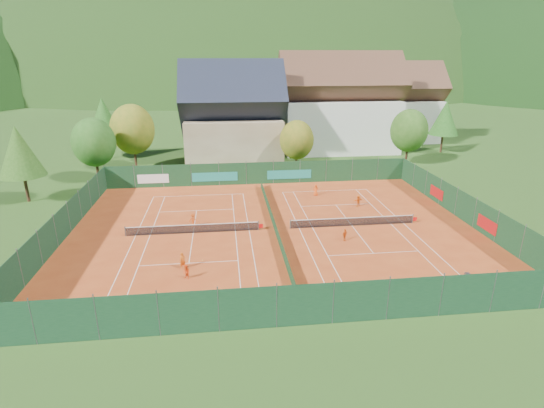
{
  "coord_description": "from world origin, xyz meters",
  "views": [
    {
      "loc": [
        -4.79,
        -38.78,
        16.45
      ],
      "look_at": [
        0.0,
        2.0,
        2.0
      ],
      "focal_mm": 28.0,
      "sensor_mm": 36.0,
      "label": 1
    }
  ],
  "objects_px": {
    "hotel_block_a": "(339,109)",
    "player_left_far": "(193,220)",
    "player_left_mid": "(186,272)",
    "player_right_near": "(345,235)",
    "hotel_block_b": "(396,107)",
    "ball_hopper": "(467,275)",
    "player_right_far_b": "(358,201)",
    "chalet": "(233,120)",
    "player_left_near": "(183,261)",
    "player_right_far_a": "(316,190)"
  },
  "relations": [
    {
      "from": "ball_hopper",
      "to": "player_left_mid",
      "type": "relative_size",
      "value": 0.67
    },
    {
      "from": "hotel_block_a",
      "to": "player_left_far",
      "type": "xyz_separation_m",
      "value": [
        -24.08,
        -34.13,
        -6.71
      ]
    },
    {
      "from": "chalet",
      "to": "ball_hopper",
      "type": "distance_m",
      "value": 45.44
    },
    {
      "from": "ball_hopper",
      "to": "player_left_mid",
      "type": "height_order",
      "value": "player_left_mid"
    },
    {
      "from": "player_right_near",
      "to": "player_right_far_a",
      "type": "distance_m",
      "value": 13.66
    },
    {
      "from": "hotel_block_b",
      "to": "player_right_near",
      "type": "height_order",
      "value": "hotel_block_b"
    },
    {
      "from": "ball_hopper",
      "to": "player_left_far",
      "type": "bearing_deg",
      "value": 147.32
    },
    {
      "from": "hotel_block_b",
      "to": "player_left_mid",
      "type": "height_order",
      "value": "hotel_block_b"
    },
    {
      "from": "hotel_block_a",
      "to": "ball_hopper",
      "type": "relative_size",
      "value": 27.0
    },
    {
      "from": "player_left_near",
      "to": "player_right_near",
      "type": "relative_size",
      "value": 1.18
    },
    {
      "from": "player_left_near",
      "to": "player_right_far_b",
      "type": "xyz_separation_m",
      "value": [
        18.79,
        12.95,
        -0.04
      ]
    },
    {
      "from": "hotel_block_b",
      "to": "player_right_near",
      "type": "bearing_deg",
      "value": -116.63
    },
    {
      "from": "hotel_block_a",
      "to": "player_right_far_a",
      "type": "distance_m",
      "value": 28.3
    },
    {
      "from": "chalet",
      "to": "player_right_far_b",
      "type": "relative_size",
      "value": 12.14
    },
    {
      "from": "player_left_near",
      "to": "player_right_far_b",
      "type": "height_order",
      "value": "player_left_near"
    },
    {
      "from": "ball_hopper",
      "to": "player_left_far",
      "type": "relative_size",
      "value": 0.6
    },
    {
      "from": "ball_hopper",
      "to": "player_left_near",
      "type": "height_order",
      "value": "player_left_near"
    },
    {
      "from": "player_right_far_a",
      "to": "player_right_far_b",
      "type": "distance_m",
      "value": 6.03
    },
    {
      "from": "hotel_block_a",
      "to": "player_right_far_b",
      "type": "height_order",
      "value": "hotel_block_a"
    },
    {
      "from": "hotel_block_b",
      "to": "player_right_far_b",
      "type": "height_order",
      "value": "hotel_block_b"
    },
    {
      "from": "chalet",
      "to": "hotel_block_b",
      "type": "height_order",
      "value": "chalet"
    },
    {
      "from": "player_right_far_a",
      "to": "player_left_mid",
      "type": "bearing_deg",
      "value": 66.46
    },
    {
      "from": "player_right_near",
      "to": "player_right_far_a",
      "type": "relative_size",
      "value": 0.84
    },
    {
      "from": "player_left_mid",
      "to": "player_right_near",
      "type": "bearing_deg",
      "value": 59.43
    },
    {
      "from": "player_right_near",
      "to": "chalet",
      "type": "bearing_deg",
      "value": 68.74
    },
    {
      "from": "player_left_far",
      "to": "player_right_near",
      "type": "bearing_deg",
      "value": 170.8
    },
    {
      "from": "hotel_block_a",
      "to": "player_left_far",
      "type": "bearing_deg",
      "value": -125.2
    },
    {
      "from": "ball_hopper",
      "to": "player_left_near",
      "type": "xyz_separation_m",
      "value": [
        -21.83,
        4.66,
        0.15
      ]
    },
    {
      "from": "ball_hopper",
      "to": "player_right_far_b",
      "type": "xyz_separation_m",
      "value": [
        -3.03,
        17.61,
        0.11
      ]
    },
    {
      "from": "player_right_far_b",
      "to": "chalet",
      "type": "bearing_deg",
      "value": -80.34
    },
    {
      "from": "ball_hopper",
      "to": "player_right_near",
      "type": "distance_m",
      "value": 11.14
    },
    {
      "from": "hotel_block_a",
      "to": "ball_hopper",
      "type": "distance_m",
      "value": 48.48
    },
    {
      "from": "player_left_mid",
      "to": "player_left_near",
      "type": "bearing_deg",
      "value": 141.32
    },
    {
      "from": "chalet",
      "to": "player_right_far_a",
      "type": "distance_m",
      "value": 22.69
    },
    {
      "from": "player_left_near",
      "to": "player_left_mid",
      "type": "bearing_deg",
      "value": -109.71
    },
    {
      "from": "player_left_far",
      "to": "player_right_far_b",
      "type": "height_order",
      "value": "player_left_far"
    },
    {
      "from": "chalet",
      "to": "player_left_far",
      "type": "xyz_separation_m",
      "value": [
        -5.08,
        -28.13,
        -5.95
      ]
    },
    {
      "from": "player_left_far",
      "to": "player_left_near",
      "type": "bearing_deg",
      "value": 99.17
    },
    {
      "from": "player_right_far_a",
      "to": "player_left_near",
      "type": "bearing_deg",
      "value": 62.91
    },
    {
      "from": "player_right_near",
      "to": "player_right_far_b",
      "type": "height_order",
      "value": "player_right_far_b"
    },
    {
      "from": "player_right_far_a",
      "to": "player_right_far_b",
      "type": "xyz_separation_m",
      "value": [
        3.98,
        -4.54,
        -0.05
      ]
    },
    {
      "from": "chalet",
      "to": "player_right_near",
      "type": "height_order",
      "value": "chalet"
    },
    {
      "from": "player_left_near",
      "to": "player_right_far_b",
      "type": "relative_size",
      "value": 1.06
    },
    {
      "from": "player_left_near",
      "to": "player_left_mid",
      "type": "relative_size",
      "value": 1.18
    },
    {
      "from": "player_left_near",
      "to": "player_left_far",
      "type": "distance_m",
      "value": 9.15
    },
    {
      "from": "player_right_near",
      "to": "hotel_block_b",
      "type": "bearing_deg",
      "value": 26.71
    },
    {
      "from": "player_left_mid",
      "to": "hotel_block_b",
      "type": "bearing_deg",
      "value": 92.2
    },
    {
      "from": "hotel_block_a",
      "to": "player_left_near",
      "type": "relative_size",
      "value": 15.23
    },
    {
      "from": "player_right_far_a",
      "to": "player_left_far",
      "type": "bearing_deg",
      "value": 43.12
    },
    {
      "from": "player_right_near",
      "to": "player_right_far_b",
      "type": "bearing_deg",
      "value": 28.69
    }
  ]
}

